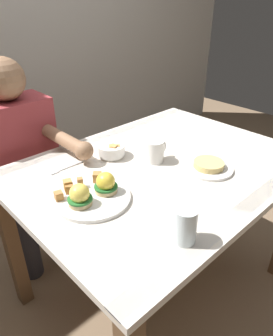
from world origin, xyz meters
name	(u,v)px	position (x,y,z in m)	size (l,w,h in m)	color
ground_plane	(156,284)	(0.00, 0.00, 0.00)	(6.00, 6.00, 0.00)	#7F664C
dining_table	(161,186)	(0.00, 0.00, 0.63)	(1.20, 0.90, 0.74)	silver
eggs_benedict_plate	(92,193)	(-0.37, -0.01, 0.77)	(0.27, 0.27, 0.09)	white
fruit_bowl	(112,150)	(-0.10, 0.20, 0.77)	(0.12, 0.12, 0.06)	white
coffee_mug	(155,150)	(0.01, 0.04, 0.79)	(0.11, 0.08, 0.09)	white
fork	(65,168)	(-0.32, 0.25, 0.74)	(0.16, 0.02, 0.00)	silver
water_glass_near	(185,227)	(-0.29, -0.36, 0.79)	(0.07, 0.07, 0.11)	silver
side_plate	(208,166)	(0.11, -0.16, 0.75)	(0.20, 0.20, 0.04)	white
diner_person	(23,161)	(-0.35, 0.60, 0.65)	(0.34, 0.54, 1.14)	#33333D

